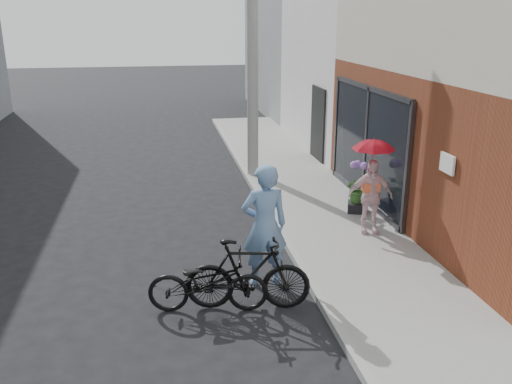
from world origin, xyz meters
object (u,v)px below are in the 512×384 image
object	(u,v)px
utility_pole	(253,38)
bike_right	(248,275)
bike_left	(208,282)
kimono_woman	(370,196)
planter	(357,207)
officer	(265,226)

from	to	relation	value
utility_pole	bike_right	world-z (taller)	utility_pole
bike_left	kimono_woman	world-z (taller)	kimono_woman
planter	utility_pole	bearing A→B (deg)	116.97
bike_left	planter	size ratio (longest dim) A/B	4.44
planter	officer	bearing A→B (deg)	-134.04
utility_pole	kimono_woman	distance (m)	5.27
planter	kimono_woman	bearing A→B (deg)	-99.76
officer	bike_left	size ratio (longest dim) A/B	1.15
utility_pole	bike_right	xyz separation A→B (m)	(-1.23, -6.48, -2.96)
bike_left	kimono_woman	bearing A→B (deg)	-47.79
officer	planter	distance (m)	3.65
kimono_woman	bike_right	bearing A→B (deg)	-129.92
utility_pole	bike_left	distance (m)	7.35
bike_left	planter	bearing A→B (deg)	-37.93
officer	kimono_woman	world-z (taller)	officer
bike_left	bike_right	world-z (taller)	bike_right
utility_pole	bike_left	size ratio (longest dim) A/B	4.13
utility_pole	kimono_woman	xyz separation A→B (m)	(1.45, -4.31, -2.68)
officer	planter	xyz separation A→B (m)	(2.48, 2.57, -0.76)
utility_pole	bike_right	size ratio (longest dim) A/B	3.93
bike_right	kimono_woman	world-z (taller)	kimono_woman
kimono_woman	planter	bearing A→B (deg)	91.22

